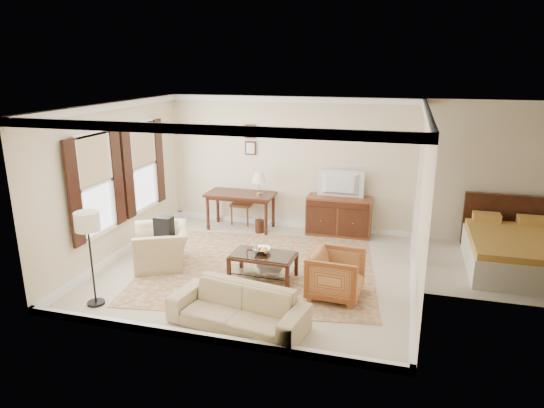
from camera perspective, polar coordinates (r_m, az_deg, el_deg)
The scene contains 21 objects.
room_shell at distance 8.15m, azimuth -1.94°, elevation 8.47°, with size 5.51×5.01×2.91m.
annex_bedroom at distance 9.65m, azimuth 26.98°, elevation -5.18°, with size 3.00×2.70×2.90m.
window_front at distance 8.92m, azimuth -20.10°, elevation 2.13°, with size 0.12×1.56×1.80m, color #CCB284, non-canonical shape.
window_rear at distance 10.22m, azimuth -14.96°, elevation 4.30°, with size 0.12×1.56×1.80m, color #CCB284, non-canonical shape.
doorway at distance 9.54m, azimuth 16.69°, elevation 0.38°, with size 0.10×1.12×2.25m, color white, non-canonical shape.
rug at distance 8.86m, azimuth -1.66°, elevation -7.49°, with size 4.10×3.52×0.01m, color maroon.
writing_desk at distance 10.71m, azimuth -3.72°, elevation 0.73°, with size 1.50×0.75×0.82m.
desk_chair at distance 11.11m, azimuth -3.55°, elevation 0.31°, with size 0.45×0.45×1.05m, color brown, non-canonical shape.
desk_lamp at distance 10.49m, azimuth -1.54°, elevation 2.44°, with size 0.32×0.32×0.50m, color silver, non-canonical shape.
framed_prints at distance 10.83m, azimuth -2.56°, elevation 7.59°, with size 0.25×0.04×0.68m, color #3D1C11, non-canonical shape.
sideboard at distance 10.48m, azimuth 7.86°, elevation -1.40°, with size 1.36×0.52×0.84m, color brown.
tv at distance 10.23m, azimuth 8.04°, elevation 3.30°, with size 0.94×0.54×0.12m, color black.
coffee_table at distance 8.31m, azimuth -1.06°, elevation -6.58°, with size 1.11×0.67×0.46m.
fruit_bowl at distance 8.32m, azimuth -1.18°, elevation -5.33°, with size 0.42×0.42×0.10m, color silver.
book_a at distance 8.41m, azimuth -1.61°, elevation -7.57°, with size 0.28×0.04×0.38m, color brown.
book_b at distance 8.36m, azimuth -0.39°, elevation -7.73°, with size 0.28×0.03×0.38m, color brown.
striped_armchair at distance 7.74m, azimuth 7.54°, elevation -7.98°, with size 0.81×0.76×0.83m, color brown.
club_armchair at distance 9.06m, azimuth -12.92°, elevation -4.16°, with size 1.09×0.71×0.95m, color tan.
backpack at distance 9.07m, azimuth -12.61°, elevation -2.46°, with size 0.32×0.22×0.40m, color black.
sofa at distance 6.90m, azimuth -4.04°, elevation -11.39°, with size 1.95×0.57×0.76m, color tan.
floor_lamp at distance 7.64m, azimuth -20.86°, elevation -2.69°, with size 0.37×0.37×1.49m.
Camera 1 is at (2.43, -7.70, 3.59)m, focal length 32.00 mm.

